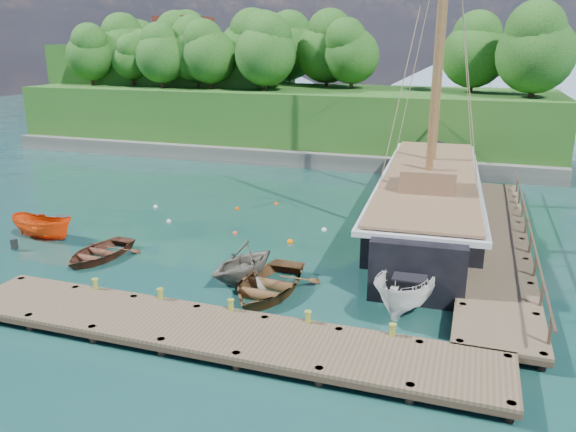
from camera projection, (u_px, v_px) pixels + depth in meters
name	position (u px, v px, depth m)	size (l,w,h in m)	color
ground	(237.00, 269.00, 26.36)	(160.00, 160.00, 0.00)	#143A2D
dock_near	(215.00, 332.00, 19.74)	(20.00, 3.20, 1.10)	brown
dock_east	(495.00, 239.00, 29.08)	(3.20, 24.00, 1.10)	brown
bollard_0	(97.00, 302.00, 22.96)	(0.26, 0.26, 0.45)	olive
bollard_1	(162.00, 313.00, 22.05)	(0.26, 0.26, 0.45)	olive
bollard_2	(232.00, 325.00, 21.14)	(0.26, 0.26, 0.45)	olive
bollard_3	(308.00, 337.00, 20.23)	(0.26, 0.26, 0.45)	olive
bollard_4	(391.00, 351.00, 19.31)	(0.26, 0.26, 0.45)	olive
rowboat_0	(99.00, 258.00, 27.67)	(2.96, 4.14, 0.86)	brown
rowboat_1	(243.00, 280.00, 25.13)	(3.21, 3.72, 1.96)	#696458
rowboat_2	(268.00, 293.00, 23.85)	(3.62, 5.07, 1.05)	brown
motorboat_orange	(45.00, 238.00, 30.49)	(1.47, 3.92, 1.51)	#F14B0D
cabin_boat_white	(408.00, 307.00, 22.55)	(2.00, 5.33, 2.06)	silver
schooner	(428.00, 201.00, 33.02)	(6.59, 29.85, 22.28)	black
mooring_buoy_0	(169.00, 222.00, 33.29)	(0.30, 0.30, 0.30)	silver
mooring_buoy_1	(235.00, 234.00, 31.21)	(0.28, 0.28, 0.28)	#F64924
mooring_buoy_2	(290.00, 243.00, 29.82)	(0.36, 0.36, 0.36)	#F36C00
mooring_buoy_3	(324.00, 231.00, 31.74)	(0.31, 0.31, 0.31)	silver
mooring_buoy_4	(237.00, 209.00, 35.82)	(0.27, 0.27, 0.27)	#F34E02
mooring_buoy_5	(276.00, 204.00, 36.95)	(0.28, 0.28, 0.28)	#DC560B
mooring_buoy_6	(156.00, 207.00, 36.25)	(0.29, 0.29, 0.29)	white
headland	(242.00, 90.00, 57.05)	(51.00, 19.31, 12.90)	#474744
distant_ridge	(442.00, 82.00, 87.18)	(117.00, 40.00, 10.00)	#728CA5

